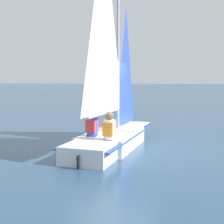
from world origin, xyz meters
The scene contains 4 objects.
ground_plane centered at (0.00, 0.00, 0.00)m, with size 260.00×260.00×0.00m, color #2D4C6B.
sailboat_main centered at (-0.03, 0.01, 0.96)m, with size 4.70×2.36×6.22m.
sailor_helm centered at (-0.57, 0.49, 0.62)m, with size 0.39×0.36×1.16m.
sailor_crew centered at (-1.06, -0.03, 0.62)m, with size 0.39×0.36×1.16m.
Camera 1 is at (-8.91, -0.82, 1.99)m, focal length 50.00 mm.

